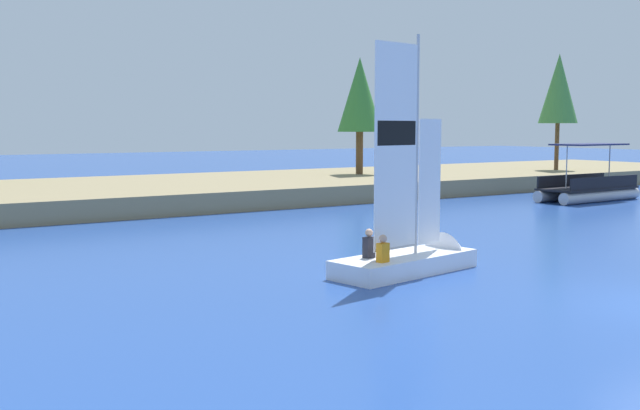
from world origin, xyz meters
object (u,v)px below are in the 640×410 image
shoreline_tree_centre (360,95)px  shoreline_tree_midright (559,89)px  sailboat (423,252)px  pontoon_boat (588,188)px

shoreline_tree_centre → shoreline_tree_midright: 14.23m
shoreline_tree_centre → sailboat: shoreline_tree_centre is taller
shoreline_tree_centre → sailboat: (-13.56, -21.66, -5.21)m
shoreline_tree_centre → pontoon_boat: size_ratio=1.14×
sailboat → pontoon_boat: (19.39, 9.64, 0.21)m
sailboat → shoreline_tree_midright: bearing=23.8°
pontoon_boat → shoreline_tree_centre: bearing=113.1°
shoreline_tree_midright → sailboat: bearing=-146.3°
shoreline_tree_centre → pontoon_boat: shoreline_tree_centre is taller
pontoon_boat → sailboat: bearing=-156.3°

